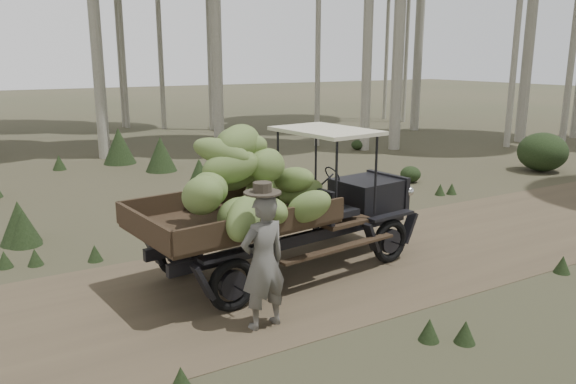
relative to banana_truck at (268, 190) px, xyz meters
name	(u,v)px	position (x,y,z in m)	size (l,w,h in m)	color
ground	(370,259)	(1.95, -0.19, -1.46)	(120.00, 120.00, 0.00)	#473D2B
dirt_track	(370,259)	(1.95, -0.19, -1.45)	(70.00, 4.00, 0.01)	brown
banana_truck	(268,190)	(0.00, 0.00, 0.00)	(5.21, 2.74, 2.57)	black
farmer	(263,260)	(-0.88, -1.49, -0.53)	(0.70, 0.53, 1.96)	#5D5A55
undergrowth	(447,272)	(1.65, -2.26, -0.93)	(23.91, 24.29, 1.39)	#233319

